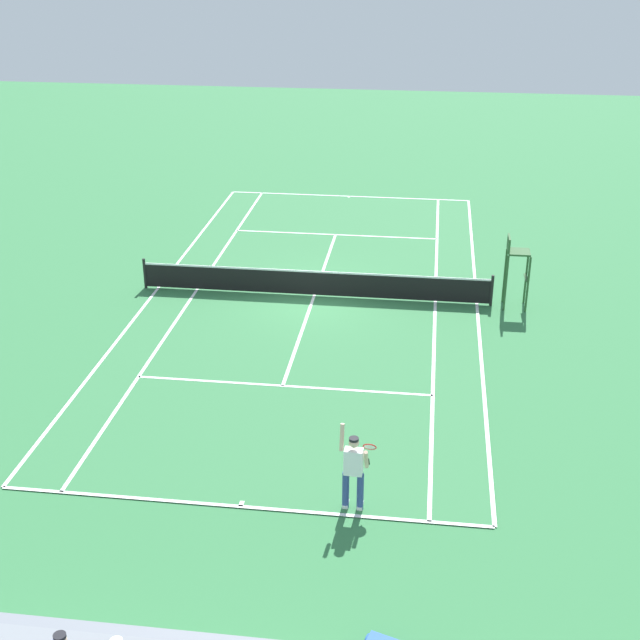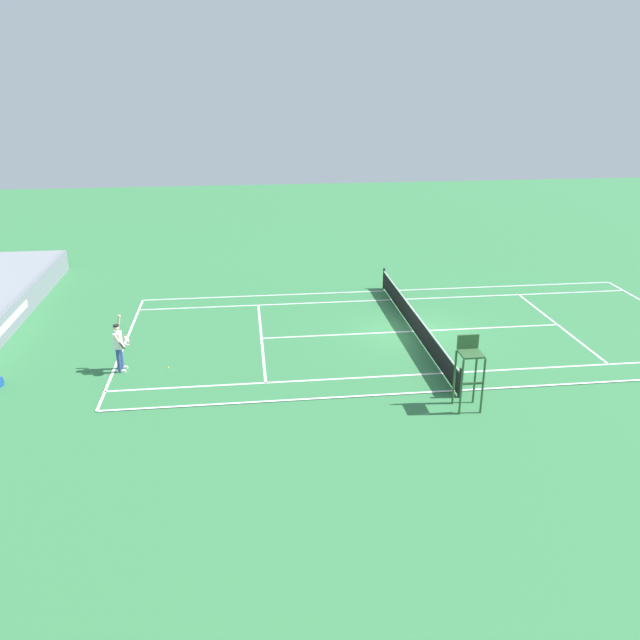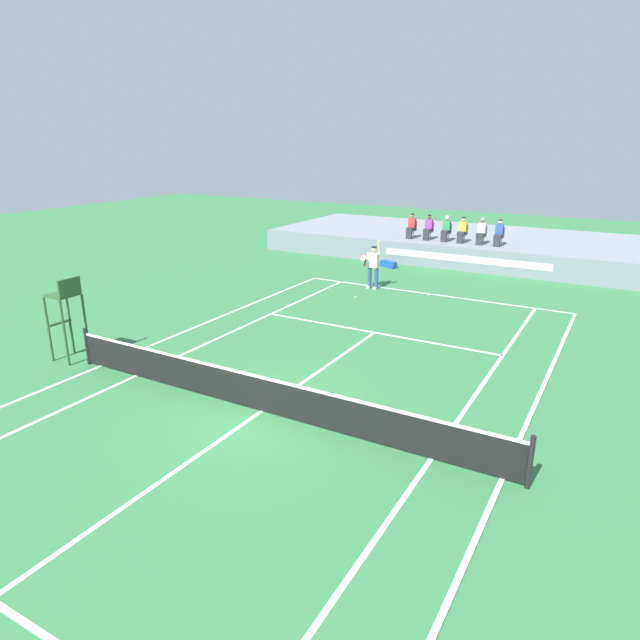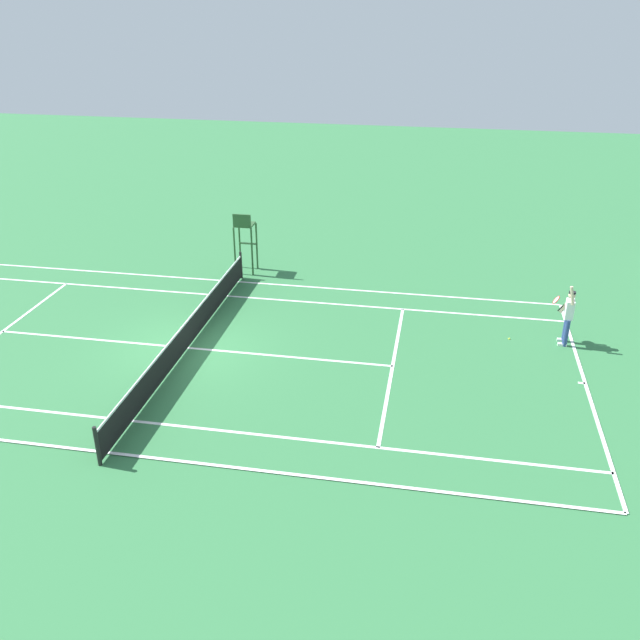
{
  "view_description": "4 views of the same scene",
  "coord_description": "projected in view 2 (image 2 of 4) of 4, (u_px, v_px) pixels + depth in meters",
  "views": [
    {
      "loc": [
        -3.76,
        27.21,
        11.72
      ],
      "look_at": [
        -0.73,
        4.06,
        1.0
      ],
      "focal_mm": 49.09,
      "sensor_mm": 36.0,
      "label": 1
    },
    {
      "loc": [
        -24.47,
        6.96,
        10.12
      ],
      "look_at": [
        -0.73,
        4.06,
        1.0
      ],
      "focal_mm": 36.06,
      "sensor_mm": 36.0,
      "label": 2
    },
    {
      "loc": [
        6.96,
        -9.44,
        6.07
      ],
      "look_at": [
        -0.73,
        4.06,
        1.0
      ],
      "focal_mm": 31.22,
      "sensor_mm": 36.0,
      "label": 3
    },
    {
      "loc": [
        17.97,
        7.5,
        10.16
      ],
      "look_at": [
        -0.73,
        4.06,
        1.0
      ],
      "focal_mm": 38.67,
      "sensor_mm": 36.0,
      "label": 4
    }
  ],
  "objects": [
    {
      "name": "tennis_player",
      "position": [
        119.0,
        346.0,
        23.16
      ],
      "size": [
        0.78,
        0.62,
        2.08
      ],
      "color": "navy",
      "rests_on": "ground"
    },
    {
      "name": "umpire_chair",
      "position": [
        469.0,
        364.0,
        20.39
      ],
      "size": [
        0.77,
        0.77,
        2.44
      ],
      "color": "#2D562D",
      "rests_on": "ground"
    },
    {
      "name": "ground_plane",
      "position": [
        413.0,
        332.0,
        27.09
      ],
      "size": [
        80.0,
        80.0,
        0.0
      ],
      "primitive_type": "plane",
      "color": "#337542"
    },
    {
      "name": "net",
      "position": [
        414.0,
        320.0,
        26.9
      ],
      "size": [
        11.98,
        0.1,
        1.07
      ],
      "color": "black",
      "rests_on": "ground"
    },
    {
      "name": "tennis_ball",
      "position": [
        168.0,
        368.0,
        23.7
      ],
      "size": [
        0.07,
        0.07,
        0.07
      ],
      "primitive_type": "sphere",
      "color": "#D1E533",
      "rests_on": "ground"
    },
    {
      "name": "court",
      "position": [
        413.0,
        332.0,
        27.09
      ],
      "size": [
        11.08,
        23.88,
        0.03
      ],
      "color": "#337542",
      "rests_on": "ground"
    }
  ]
}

